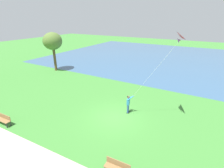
% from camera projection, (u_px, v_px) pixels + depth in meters
% --- Properties ---
extents(ground_plane, '(120.00, 120.00, 0.00)m').
position_uv_depth(ground_plane, '(115.00, 118.00, 15.08)').
color(ground_plane, '#3D7F33').
extents(lake_water, '(36.00, 44.00, 0.01)m').
position_uv_depth(lake_water, '(155.00, 57.00, 38.24)').
color(lake_water, '#385B7F').
rests_on(lake_water, ground).
extents(walkway_path, '(3.72, 32.07, 0.02)m').
position_uv_depth(walkway_path, '(33.00, 162.00, 10.45)').
color(walkway_path, '#B7AD99').
rests_on(walkway_path, ground).
extents(person_kite_flyer, '(0.51, 0.63, 1.83)m').
position_uv_depth(person_kite_flyer, '(128.00, 103.00, 15.50)').
color(person_kite_flyer, '#232328').
rests_on(person_kite_flyer, ground).
extents(flying_kite, '(1.43, 3.40, 5.62)m').
position_uv_depth(flying_kite, '(176.00, 38.00, 12.30)').
color(flying_kite, red).
extents(park_bench_near_walkway, '(0.50, 1.52, 0.88)m').
position_uv_depth(park_bench_near_walkway, '(117.00, 167.00, 9.51)').
color(park_bench_near_walkway, olive).
rests_on(park_bench_near_walkway, ground).
extents(park_bench_far_walkway, '(0.50, 1.52, 0.88)m').
position_uv_depth(park_bench_far_walkway, '(4.00, 119.00, 13.99)').
color(park_bench_far_walkway, olive).
rests_on(park_bench_far_walkway, ground).
extents(tree_horizon_far, '(3.10, 2.81, 6.21)m').
position_uv_depth(tree_horizon_far, '(53.00, 42.00, 26.67)').
color(tree_horizon_far, brown).
rests_on(tree_horizon_far, ground).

